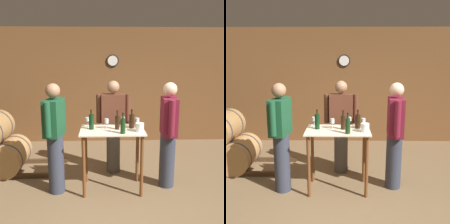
# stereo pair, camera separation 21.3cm
# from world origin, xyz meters

# --- Properties ---
(ground_plane) EXTENTS (14.00, 14.00, 0.00)m
(ground_plane) POSITION_xyz_m (0.00, 0.00, 0.00)
(ground_plane) COLOR brown
(back_wall) EXTENTS (8.40, 0.08, 2.70)m
(back_wall) POSITION_xyz_m (-0.00, 2.95, 1.35)
(back_wall) COLOR brown
(back_wall) RESTS_ON ground_plane
(tasting_table) EXTENTS (0.96, 0.61, 0.96)m
(tasting_table) POSITION_xyz_m (-0.11, 0.50, 0.74)
(tasting_table) COLOR beige
(tasting_table) RESTS_ON ground_plane
(wine_bottle_far_left) EXTENTS (0.07, 0.07, 0.30)m
(wine_bottle_far_left) POSITION_xyz_m (-0.42, 0.54, 1.08)
(wine_bottle_far_left) COLOR black
(wine_bottle_far_left) RESTS_ON tasting_table
(wine_bottle_left) EXTENTS (0.07, 0.07, 0.29)m
(wine_bottle_left) POSITION_xyz_m (-0.03, 0.53, 1.07)
(wine_bottle_left) COLOR black
(wine_bottle_left) RESTS_ON tasting_table
(wine_bottle_center) EXTENTS (0.07, 0.07, 0.30)m
(wine_bottle_center) POSITION_xyz_m (0.04, 0.30, 1.08)
(wine_bottle_center) COLOR #193819
(wine_bottle_center) RESTS_ON tasting_table
(wine_bottle_right) EXTENTS (0.08, 0.08, 0.29)m
(wine_bottle_right) POSITION_xyz_m (0.19, 0.59, 1.07)
(wine_bottle_right) COLOR black
(wine_bottle_right) RESTS_ON tasting_table
(wine_glass_near_left) EXTENTS (0.07, 0.07, 0.15)m
(wine_glass_near_left) POSITION_xyz_m (-0.48, 0.69, 1.07)
(wine_glass_near_left) COLOR silver
(wine_glass_near_left) RESTS_ON tasting_table
(wine_glass_near_center) EXTENTS (0.06, 0.06, 0.16)m
(wine_glass_near_center) POSITION_xyz_m (-0.19, 0.56, 1.07)
(wine_glass_near_center) COLOR silver
(wine_glass_near_center) RESTS_ON tasting_table
(wine_glass_near_right) EXTENTS (0.06, 0.06, 0.14)m
(wine_glass_near_right) POSITION_xyz_m (0.08, 0.75, 1.06)
(wine_glass_near_right) COLOR silver
(wine_glass_near_right) RESTS_ON tasting_table
(wine_glass_far_side) EXTENTS (0.07, 0.07, 0.15)m
(wine_glass_far_side) POSITION_xyz_m (0.28, 0.61, 1.07)
(wine_glass_far_side) COLOR silver
(wine_glass_far_side) RESTS_ON tasting_table
(ice_bucket) EXTENTS (0.13, 0.13, 0.13)m
(ice_bucket) POSITION_xyz_m (0.29, 0.39, 1.02)
(ice_bucket) COLOR white
(ice_bucket) RESTS_ON tasting_table
(person_host) EXTENTS (0.59, 0.24, 1.64)m
(person_host) POSITION_xyz_m (-0.06, 1.16, 0.86)
(person_host) COLOR #4C4742
(person_host) RESTS_ON ground_plane
(person_visitor_with_scarf) EXTENTS (0.29, 0.58, 1.66)m
(person_visitor_with_scarf) POSITION_xyz_m (-0.95, 0.45, 0.88)
(person_visitor_with_scarf) COLOR #333847
(person_visitor_with_scarf) RESTS_ON ground_plane
(person_visitor_bearded) EXTENTS (0.25, 0.59, 1.66)m
(person_visitor_bearded) POSITION_xyz_m (0.76, 0.58, 0.88)
(person_visitor_bearded) COLOR #333847
(person_visitor_bearded) RESTS_ON ground_plane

